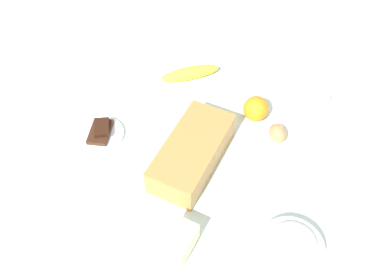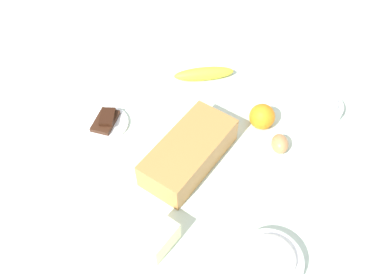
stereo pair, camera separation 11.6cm
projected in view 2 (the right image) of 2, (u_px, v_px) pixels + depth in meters
name	position (u px, v px, depth m)	size (l,w,h in m)	color
ground_plane	(192.00, 148.00, 1.20)	(2.40, 2.40, 0.02)	silver
loaf_pan	(189.00, 152.00, 1.13)	(0.30, 0.18, 0.08)	#B77A3D
flour_bowl	(270.00, 261.00, 0.95)	(0.15, 0.15, 0.07)	white
sugar_bowl	(321.00, 106.00, 1.25)	(0.13, 0.13, 0.06)	white
banana	(204.00, 74.00, 1.35)	(0.19, 0.04, 0.04)	yellow
orange_fruit	(262.00, 117.00, 1.21)	(0.07, 0.07, 0.07)	orange
butter_block	(158.00, 238.00, 0.99)	(0.09, 0.06, 0.06)	#F4EDB2
egg_near_butter	(280.00, 144.00, 1.17)	(0.05, 0.05, 0.06)	#BC7F4D
chocolate_plate	(106.00, 122.00, 1.24)	(0.13, 0.13, 0.03)	white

